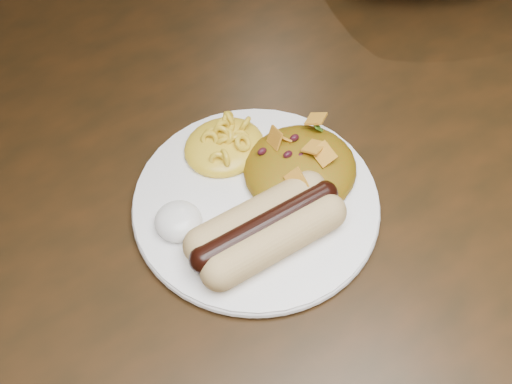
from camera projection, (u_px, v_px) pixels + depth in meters
floor at (202, 378)px, 1.19m from camera, size 4.00×4.00×0.00m
table at (158, 184)px, 0.66m from camera, size 1.60×0.90×0.75m
plate at (256, 202)px, 0.52m from camera, size 0.24×0.24×0.01m
hotdog at (266, 228)px, 0.48m from camera, size 0.12×0.07×0.03m
mac_and_cheese at (224, 139)px, 0.54m from camera, size 0.09×0.09×0.03m
sour_cream at (178, 219)px, 0.49m from camera, size 0.05×0.05×0.02m
taco_salad at (301, 162)px, 0.52m from camera, size 0.10×0.10×0.05m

